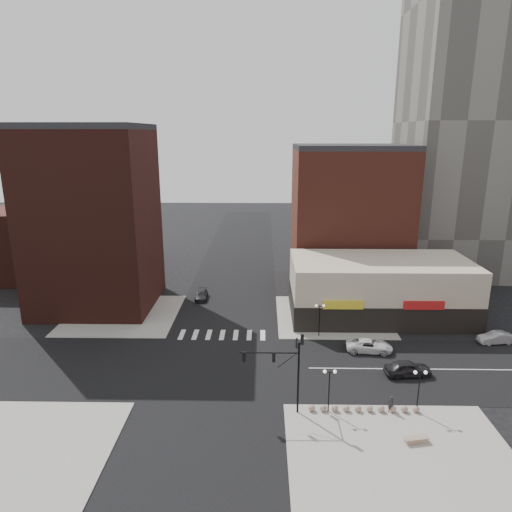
{
  "coord_description": "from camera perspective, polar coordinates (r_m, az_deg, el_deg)",
  "views": [
    {
      "loc": [
        5.09,
        -44.44,
        24.6
      ],
      "look_at": [
        4.19,
        5.72,
        11.0
      ],
      "focal_mm": 32.0,
      "sensor_mm": 36.0,
      "label": 1
    }
  ],
  "objects": [
    {
      "name": "traffic_signal",
      "position": [
        41.59,
        3.96,
        -13.04
      ],
      "size": [
        5.59,
        3.09,
        7.77
      ],
      "color": "black",
      "rests_on": "ground"
    },
    {
      "name": "dark_sedan_north",
      "position": [
        70.32,
        -6.84,
        -4.88
      ],
      "size": [
        1.85,
        4.33,
        1.25
      ],
      "primitive_type": "imported",
      "rotation": [
        0.0,
        0.0,
        0.03
      ],
      "color": "black",
      "rests_on": "ground"
    },
    {
      "name": "silver_sedan",
      "position": [
        62.87,
        27.79,
        -9.03
      ],
      "size": [
        4.4,
        2.0,
        1.4
      ],
      "primitive_type": "imported",
      "rotation": [
        0.0,
        0.0,
        -1.45
      ],
      "color": "#A7A8AC",
      "rests_on": "ground"
    },
    {
      "name": "building_ne_midrise",
      "position": [
        76.45,
        11.53,
        4.61
      ],
      "size": [
        18.0,
        15.0,
        22.0
      ],
      "primitive_type": "cube",
      "color": "maroon",
      "rests_on": "ground"
    },
    {
      "name": "tower_near",
      "position": [
        91.82,
        26.29,
        26.59
      ],
      "size": [
        20.0,
        20.0,
        90.0
      ],
      "primitive_type": "cube",
      "color": "#47443F",
      "rests_on": "ground"
    },
    {
      "name": "road_ew",
      "position": [
        51.04,
        -4.97,
        -13.7
      ],
      "size": [
        200.0,
        14.0,
        0.02
      ],
      "primitive_type": "cube",
      "color": "black",
      "rests_on": "ground"
    },
    {
      "name": "building_ne_row",
      "position": [
        65.11,
        15.15,
        -4.48
      ],
      "size": [
        24.2,
        12.2,
        8.0
      ],
      "color": "#BAAE94",
      "rests_on": "ground"
    },
    {
      "name": "dark_sedan_east",
      "position": [
        51.48,
        18.46,
        -13.19
      ],
      "size": [
        5.01,
        2.44,
        1.65
      ],
      "primitive_type": "imported",
      "rotation": [
        0.0,
        0.0,
        1.68
      ],
      "color": "black",
      "rests_on": "ground"
    },
    {
      "name": "bollard_row",
      "position": [
        44.67,
        13.32,
        -18.05
      ],
      "size": [
        10.06,
        0.61,
        0.61
      ],
      "color": "gray",
      "rests_on": "sidewalk_se"
    },
    {
      "name": "building_nw",
      "position": [
        68.47,
        -19.65,
        4.1
      ],
      "size": [
        16.0,
        15.0,
        25.0
      ],
      "primitive_type": "cube",
      "color": "#3C1813",
      "rests_on": "ground"
    },
    {
      "name": "street_lamp_ne",
      "position": [
        57.02,
        7.97,
        -6.93
      ],
      "size": [
        1.22,
        0.32,
        4.16
      ],
      "color": "black",
      "rests_on": "sidewalk_ne"
    },
    {
      "name": "stone_bench",
      "position": [
        42.2,
        19.36,
        -20.84
      ],
      "size": [
        2.09,
        0.99,
        0.47
      ],
      "rotation": [
        0.0,
        0.0,
        0.19
      ],
      "color": "gray",
      "rests_on": "sidewalk_se"
    },
    {
      "name": "sidewalk_se",
      "position": [
        40.59,
        17.83,
        -22.87
      ],
      "size": [
        18.0,
        14.0,
        0.12
      ],
      "primitive_type": "cube",
      "color": "gray",
      "rests_on": "ground"
    },
    {
      "name": "street_lamp_se_b",
      "position": [
        44.44,
        19.77,
        -14.46
      ],
      "size": [
        1.22,
        0.32,
        4.16
      ],
      "color": "black",
      "rests_on": "sidewalk_se"
    },
    {
      "name": "ground",
      "position": [
        51.04,
        -4.97,
        -13.71
      ],
      "size": [
        240.0,
        240.0,
        0.0
      ],
      "primitive_type": "plane",
      "color": "black",
      "rests_on": "ground"
    },
    {
      "name": "building_nw_low",
      "position": [
        88.73,
        -23.73,
        1.77
      ],
      "size": [
        20.0,
        18.0,
        12.0
      ],
      "primitive_type": "cube",
      "color": "#3C1813",
      "rests_on": "ground"
    },
    {
      "name": "pedestrian",
      "position": [
        44.96,
        16.48,
        -17.32
      ],
      "size": [
        0.64,
        0.48,
        1.58
      ],
      "primitive_type": "imported",
      "rotation": [
        0.0,
        0.0,
        3.33
      ],
      "color": "#242227",
      "rests_on": "sidewalk_se"
    },
    {
      "name": "sidewalk_nw",
      "position": [
        66.78,
        -16.24,
        -7.03
      ],
      "size": [
        15.0,
        15.0,
        0.12
      ],
      "primitive_type": "cube",
      "color": "gray",
      "rests_on": "ground"
    },
    {
      "name": "road_ns",
      "position": [
        51.04,
        -4.97,
        -13.69
      ],
      "size": [
        14.0,
        200.0,
        0.02
      ],
      "primitive_type": "cube",
      "color": "black",
      "rests_on": "ground"
    },
    {
      "name": "white_suv",
      "position": [
        55.45,
        13.97,
        -10.81
      ],
      "size": [
        5.51,
        2.93,
        1.47
      ],
      "primitive_type": "imported",
      "rotation": [
        0.0,
        0.0,
        1.48
      ],
      "color": "silver",
      "rests_on": "ground"
    },
    {
      "name": "sidewalk_ne",
      "position": [
        64.53,
        9.41,
        -7.4
      ],
      "size": [
        15.0,
        15.0,
        0.12
      ],
      "primitive_type": "cube",
      "color": "gray",
      "rests_on": "ground"
    },
    {
      "name": "street_lamp_se_a",
      "position": [
        42.62,
        9.17,
        -15.04
      ],
      "size": [
        1.22,
        0.32,
        4.16
      ],
      "color": "black",
      "rests_on": "sidewalk_se"
    },
    {
      "name": "sidewalk_sw",
      "position": [
        43.38,
        -28.12,
        -21.3
      ],
      "size": [
        15.0,
        15.0,
        0.12
      ],
      "primitive_type": "cube",
      "color": "gray",
      "rests_on": "ground"
    }
  ]
}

